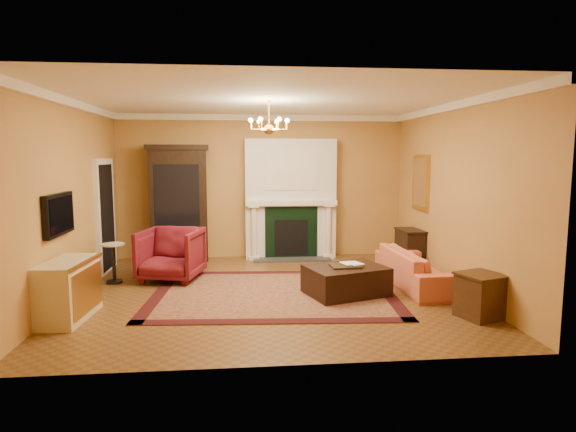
{
  "coord_description": "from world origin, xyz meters",
  "views": [
    {
      "loc": [
        -0.44,
        -7.46,
        2.15
      ],
      "look_at": [
        0.32,
        0.3,
        1.17
      ],
      "focal_mm": 30.0,
      "sensor_mm": 36.0,
      "label": 1
    }
  ],
  "objects": [
    {
      "name": "commode",
      "position": [
        -2.73,
        -1.03,
        0.39
      ],
      "size": [
        0.58,
        1.09,
        0.78
      ],
      "primitive_type": "cube",
      "rotation": [
        0.0,
        0.0,
        -0.08
      ],
      "color": "beige",
      "rests_on": "floor"
    },
    {
      "name": "pedestal_table",
      "position": [
        -2.6,
        0.78,
        0.4
      ],
      "size": [
        0.38,
        0.38,
        0.68
      ],
      "color": "black",
      "rests_on": "floor"
    },
    {
      "name": "tv_panel",
      "position": [
        -2.95,
        -0.6,
        1.35
      ],
      "size": [
        0.09,
        0.95,
        0.58
      ],
      "color": "black",
      "rests_on": "wall_left"
    },
    {
      "name": "wall_back",
      "position": [
        0.0,
        2.76,
        1.5
      ],
      "size": [
        6.0,
        0.02,
        3.0
      ],
      "primitive_type": "cube",
      "color": "#BC8D43",
      "rests_on": "floor"
    },
    {
      "name": "topiary_right",
      "position": [
        1.13,
        2.53,
        1.49
      ],
      "size": [
        0.18,
        0.18,
        0.48
      ],
      "color": "tan",
      "rests_on": "fireplace"
    },
    {
      "name": "book_b",
      "position": [
        1.21,
        -0.34,
        0.62
      ],
      "size": [
        0.19,
        0.1,
        0.28
      ],
      "primitive_type": "imported",
      "rotation": [
        0.0,
        0.0,
        0.39
      ],
      "color": "gray",
      "rests_on": "ottoman_tray"
    },
    {
      "name": "wall_right",
      "position": [
        3.01,
        0.0,
        1.5
      ],
      "size": [
        0.02,
        5.5,
        3.0
      ],
      "primitive_type": "cube",
      "color": "#BC8D43",
      "rests_on": "floor"
    },
    {
      "name": "console_table",
      "position": [
        2.78,
        1.36,
        0.36
      ],
      "size": [
        0.4,
        0.67,
        0.72
      ],
      "primitive_type": "cube",
      "rotation": [
        0.0,
        0.0,
        0.05
      ],
      "color": "black",
      "rests_on": "floor"
    },
    {
      "name": "end_table",
      "position": [
        2.72,
        -1.52,
        0.29
      ],
      "size": [
        0.63,
        0.63,
        0.57
      ],
      "primitive_type": "cube",
      "rotation": [
        0.0,
        0.0,
        0.33
      ],
      "color": "#3E2411",
      "rests_on": "floor"
    },
    {
      "name": "floor",
      "position": [
        0.0,
        0.0,
        -0.01
      ],
      "size": [
        6.0,
        5.5,
        0.02
      ],
      "primitive_type": "cube",
      "color": "brown",
      "rests_on": "ground"
    },
    {
      "name": "wingback_armchair",
      "position": [
        -1.66,
        0.88,
        0.5
      ],
      "size": [
        1.15,
        1.11,
        1.0
      ],
      "primitive_type": "imported",
      "rotation": [
        0.0,
        0.0,
        -0.23
      ],
      "color": "maroon",
      "rests_on": "floor"
    },
    {
      "name": "fireplace",
      "position": [
        0.6,
        2.57,
        1.19
      ],
      "size": [
        1.9,
        0.7,
        2.5
      ],
      "color": "silver",
      "rests_on": "wall_back"
    },
    {
      "name": "china_cabinet",
      "position": [
        -1.71,
        2.49,
        1.13
      ],
      "size": [
        1.17,
        0.61,
        2.27
      ],
      "primitive_type": "cube",
      "rotation": [
        0.0,
        0.0,
        0.08
      ],
      "color": "black",
      "rests_on": "floor"
    },
    {
      "name": "coral_sofa",
      "position": [
        2.46,
        0.08,
        0.4
      ],
      "size": [
        0.67,
        2.09,
        0.81
      ],
      "primitive_type": "imported",
      "rotation": [
        0.0,
        0.0,
        1.6
      ],
      "color": "#C3563D",
      "rests_on": "floor"
    },
    {
      "name": "topiary_left",
      "position": [
        -0.02,
        2.53,
        1.44
      ],
      "size": [
        0.14,
        0.14,
        0.39
      ],
      "color": "tan",
      "rests_on": "fireplace"
    },
    {
      "name": "crown_molding",
      "position": [
        0.0,
        0.96,
        2.94
      ],
      "size": [
        6.0,
        5.5,
        0.12
      ],
      "color": "white",
      "rests_on": "ceiling"
    },
    {
      "name": "wall_left",
      "position": [
        -3.01,
        0.0,
        1.5
      ],
      "size": [
        0.02,
        5.5,
        3.0
      ],
      "primitive_type": "cube",
      "color": "#BC8D43",
      "rests_on": "floor"
    },
    {
      "name": "ceiling",
      "position": [
        0.0,
        0.0,
        3.01
      ],
      "size": [
        6.0,
        5.5,
        0.02
      ],
      "primitive_type": "cube",
      "color": "white",
      "rests_on": "wall_back"
    },
    {
      "name": "wall_front",
      "position": [
        0.0,
        -2.76,
        1.5
      ],
      "size": [
        6.0,
        0.02,
        3.0
      ],
      "primitive_type": "cube",
      "color": "#BC8D43",
      "rests_on": "floor"
    },
    {
      "name": "doorway",
      "position": [
        -2.95,
        1.7,
        1.05
      ],
      "size": [
        0.08,
        1.05,
        2.1
      ],
      "color": "silver",
      "rests_on": "wall_left"
    },
    {
      "name": "leather_ottoman",
      "position": [
        1.17,
        -0.31,
        0.23
      ],
      "size": [
        1.37,
        1.17,
        0.44
      ],
      "primitive_type": "cube",
      "rotation": [
        0.0,
        0.0,
        0.31
      ],
      "color": "black",
      "rests_on": "oriental_rug"
    },
    {
      "name": "book_a",
      "position": [
        1.12,
        -0.32,
        0.61
      ],
      "size": [
        0.19,
        0.09,
        0.26
      ],
      "primitive_type": "imported",
      "rotation": [
        0.0,
        0.0,
        0.33
      ],
      "color": "gray",
      "rests_on": "ottoman_tray"
    },
    {
      "name": "ottoman_tray",
      "position": [
        1.15,
        -0.34,
        0.47
      ],
      "size": [
        0.47,
        0.37,
        0.03
      ],
      "primitive_type": "cube",
      "rotation": [
        0.0,
        0.0,
        0.06
      ],
      "color": "black",
      "rests_on": "leather_ottoman"
    },
    {
      "name": "gilt_mirror",
      "position": [
        2.97,
        1.4,
        1.65
      ],
      "size": [
        0.06,
        0.76,
        1.05
      ],
      "color": "gold",
      "rests_on": "wall_right"
    },
    {
      "name": "oriental_rug",
      "position": [
        0.06,
        -0.12,
        0.01
      ],
      "size": [
        3.95,
        3.07,
        0.02
      ],
      "primitive_type": "cube",
      "rotation": [
        0.0,
        0.0,
        -0.07
      ],
      "color": "#48100F",
      "rests_on": "floor"
    },
    {
      "name": "chandelier",
      "position": [
        -0.0,
        0.0,
        2.61
      ],
      "size": [
        0.63,
        0.55,
        0.53
      ],
      "color": "gold",
      "rests_on": "ceiling"
    }
  ]
}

